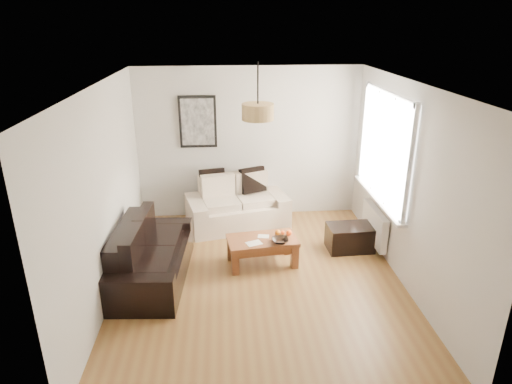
{
  "coord_description": "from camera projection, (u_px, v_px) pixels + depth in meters",
  "views": [
    {
      "loc": [
        -0.44,
        -5.18,
        3.3
      ],
      "look_at": [
        0.0,
        0.6,
        1.05
      ],
      "focal_mm": 31.34,
      "sensor_mm": 36.0,
      "label": 1
    }
  ],
  "objects": [
    {
      "name": "cushion_right",
      "position": [
        253.0,
        180.0,
        7.61
      ],
      "size": [
        0.45,
        0.29,
        0.43
      ],
      "primitive_type": "cube",
      "rotation": [
        0.0,
        0.0,
        0.41
      ],
      "color": "black",
      "rests_on": "loveseat_cream"
    },
    {
      "name": "cushion_left",
      "position": [
        212.0,
        181.0,
        7.57
      ],
      "size": [
        0.44,
        0.22,
        0.42
      ],
      "primitive_type": "cube",
      "rotation": [
        0.0,
        0.0,
        0.22
      ],
      "color": "black",
      "rests_on": "loveseat_cream"
    },
    {
      "name": "loveseat_cream",
      "position": [
        237.0,
        203.0,
        7.53
      ],
      "size": [
        1.8,
        1.25,
        0.81
      ],
      "primitive_type": null,
      "rotation": [
        0.0,
        0.0,
        0.23
      ],
      "color": "#B8AA94",
      "rests_on": "floor"
    },
    {
      "name": "orange_b",
      "position": [
        289.0,
        233.0,
        6.4
      ],
      "size": [
        0.09,
        0.09,
        0.08
      ],
      "primitive_type": "sphere",
      "rotation": [
        0.0,
        0.0,
        -0.07
      ],
      "color": "#FF5B15",
      "rests_on": "fruit_bowl"
    },
    {
      "name": "coffee_table",
      "position": [
        262.0,
        251.0,
        6.38
      ],
      "size": [
        1.04,
        0.65,
        0.4
      ],
      "primitive_type": null,
      "rotation": [
        0.0,
        0.0,
        0.13
      ],
      "color": "brown",
      "rests_on": "floor"
    },
    {
      "name": "pendant_shade",
      "position": [
        258.0,
        112.0,
        5.51
      ],
      "size": [
        0.4,
        0.4,
        0.2
      ],
      "primitive_type": "cylinder",
      "color": "tan",
      "rests_on": "ceiling"
    },
    {
      "name": "window_bay",
      "position": [
        385.0,
        147.0,
        6.33
      ],
      "size": [
        0.14,
        1.9,
        1.6
      ],
      "primitive_type": null,
      "color": "white",
      "rests_on": "wall_right"
    },
    {
      "name": "wall_front",
      "position": [
        284.0,
        294.0,
        3.48
      ],
      "size": [
        3.8,
        0.04,
        2.6
      ],
      "primitive_type": null,
      "color": "silver",
      "rests_on": "floor"
    },
    {
      "name": "radiator",
      "position": [
        374.0,
        225.0,
        6.77
      ],
      "size": [
        0.1,
        0.9,
        0.52
      ],
      "primitive_type": "cube",
      "color": "white",
      "rests_on": "wall_right"
    },
    {
      "name": "wall_left",
      "position": [
        104.0,
        195.0,
        5.43
      ],
      "size": [
        0.04,
        4.5,
        2.6
      ],
      "primitive_type": null,
      "color": "silver",
      "rests_on": "floor"
    },
    {
      "name": "poster",
      "position": [
        198.0,
        122.0,
        7.43
      ],
      "size": [
        0.62,
        0.04,
        0.87
      ],
      "primitive_type": null,
      "color": "black",
      "rests_on": "wall_back"
    },
    {
      "name": "wall_back",
      "position": [
        249.0,
        144.0,
        7.66
      ],
      "size": [
        3.8,
        0.04,
        2.6
      ],
      "primitive_type": null,
      "color": "silver",
      "rests_on": "floor"
    },
    {
      "name": "orange_c",
      "position": [
        278.0,
        232.0,
        6.41
      ],
      "size": [
        0.09,
        0.09,
        0.08
      ],
      "primitive_type": "sphere",
      "rotation": [
        0.0,
        0.0,
        -0.15
      ],
      "color": "orange",
      "rests_on": "fruit_bowl"
    },
    {
      "name": "orange_a",
      "position": [
        283.0,
        233.0,
        6.4
      ],
      "size": [
        0.07,
        0.07,
        0.06
      ],
      "primitive_type": "sphere",
      "rotation": [
        0.0,
        0.0,
        0.18
      ],
      "color": "#F35414",
      "rests_on": "fruit_bowl"
    },
    {
      "name": "sofa_leather",
      "position": [
        152.0,
        253.0,
        5.95
      ],
      "size": [
        0.99,
        1.84,
        0.77
      ],
      "primitive_type": null,
      "rotation": [
        0.0,
        0.0,
        1.5
      ],
      "color": "black",
      "rests_on": "floor"
    },
    {
      "name": "ottoman",
      "position": [
        350.0,
        238.0,
        6.79
      ],
      "size": [
        0.7,
        0.47,
        0.39
      ],
      "primitive_type": "cube",
      "rotation": [
        0.0,
        0.0,
        0.04
      ],
      "color": "black",
      "rests_on": "floor"
    },
    {
      "name": "wall_right",
      "position": [
        408.0,
        187.0,
        5.7
      ],
      "size": [
        0.04,
        4.5,
        2.6
      ],
      "primitive_type": null,
      "color": "silver",
      "rests_on": "floor"
    },
    {
      "name": "floor",
      "position": [
        259.0,
        280.0,
        6.04
      ],
      "size": [
        4.5,
        4.5,
        0.0
      ],
      "primitive_type": "plane",
      "color": "brown",
      "rests_on": "ground"
    },
    {
      "name": "papers",
      "position": [
        254.0,
        243.0,
        6.18
      ],
      "size": [
        0.25,
        0.21,
        0.01
      ],
      "primitive_type": "cube",
      "rotation": [
        0.0,
        0.0,
        0.36
      ],
      "color": "silver",
      "rests_on": "coffee_table"
    },
    {
      "name": "fruit_bowl",
      "position": [
        280.0,
        240.0,
        6.2
      ],
      "size": [
        0.24,
        0.24,
        0.06
      ],
      "primitive_type": "imported",
      "rotation": [
        0.0,
        0.0,
        0.04
      ],
      "color": "black",
      "rests_on": "coffee_table"
    },
    {
      "name": "ceiling",
      "position": [
        260.0,
        85.0,
        5.1
      ],
      "size": [
        3.8,
        4.5,
        0.0
      ],
      "primitive_type": null,
      "color": "white",
      "rests_on": "floor"
    }
  ]
}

